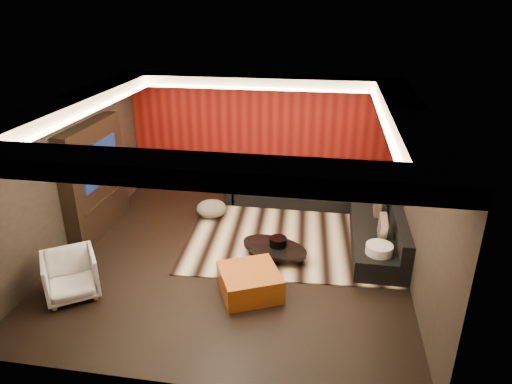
% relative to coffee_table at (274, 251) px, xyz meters
% --- Properties ---
extents(floor, '(6.00, 6.00, 0.02)m').
position_rel_coffee_table_xyz_m(floor, '(-0.72, -0.11, -0.13)').
color(floor, black).
rests_on(floor, ground).
extents(ceiling, '(6.00, 6.00, 0.02)m').
position_rel_coffee_table_xyz_m(ceiling, '(-0.72, -0.11, 2.69)').
color(ceiling, silver).
rests_on(ceiling, ground).
extents(wall_back, '(6.00, 0.02, 2.80)m').
position_rel_coffee_table_xyz_m(wall_back, '(-0.72, 2.90, 1.28)').
color(wall_back, black).
rests_on(wall_back, ground).
extents(wall_left, '(0.02, 6.00, 2.80)m').
position_rel_coffee_table_xyz_m(wall_left, '(-3.73, -0.11, 1.28)').
color(wall_left, black).
rests_on(wall_left, ground).
extents(wall_right, '(0.02, 6.00, 2.80)m').
position_rel_coffee_table_xyz_m(wall_right, '(2.29, -0.11, 1.28)').
color(wall_right, black).
rests_on(wall_right, ground).
extents(red_feature_wall, '(5.98, 0.05, 2.78)m').
position_rel_coffee_table_xyz_m(red_feature_wall, '(-0.72, 2.86, 1.28)').
color(red_feature_wall, '#6B0C0A').
rests_on(red_feature_wall, ground).
extents(soffit_back, '(6.00, 0.60, 0.22)m').
position_rel_coffee_table_xyz_m(soffit_back, '(-0.72, 2.59, 2.57)').
color(soffit_back, silver).
rests_on(soffit_back, ground).
extents(soffit_front, '(6.00, 0.60, 0.22)m').
position_rel_coffee_table_xyz_m(soffit_front, '(-0.72, -2.81, 2.57)').
color(soffit_front, silver).
rests_on(soffit_front, ground).
extents(soffit_left, '(0.60, 4.80, 0.22)m').
position_rel_coffee_table_xyz_m(soffit_left, '(-3.42, -0.11, 2.57)').
color(soffit_left, silver).
rests_on(soffit_left, ground).
extents(soffit_right, '(0.60, 4.80, 0.22)m').
position_rel_coffee_table_xyz_m(soffit_right, '(1.98, -0.11, 2.57)').
color(soffit_right, silver).
rests_on(soffit_right, ground).
extents(cove_back, '(4.80, 0.08, 0.04)m').
position_rel_coffee_table_xyz_m(cove_back, '(-0.72, 2.25, 2.48)').
color(cove_back, '#FFD899').
rests_on(cove_back, ground).
extents(cove_front, '(4.80, 0.08, 0.04)m').
position_rel_coffee_table_xyz_m(cove_front, '(-0.72, -2.47, 2.48)').
color(cove_front, '#FFD899').
rests_on(cove_front, ground).
extents(cove_left, '(0.08, 4.80, 0.04)m').
position_rel_coffee_table_xyz_m(cove_left, '(-3.08, -0.11, 2.48)').
color(cove_left, '#FFD899').
rests_on(cove_left, ground).
extents(cove_right, '(0.08, 4.80, 0.04)m').
position_rel_coffee_table_xyz_m(cove_right, '(1.64, -0.11, 2.48)').
color(cove_right, '#FFD899').
rests_on(cove_right, ground).
extents(tv_surround, '(0.30, 2.00, 2.20)m').
position_rel_coffee_table_xyz_m(tv_surround, '(-3.57, 0.49, 0.98)').
color(tv_surround, black).
rests_on(tv_surround, ground).
extents(tv_screen, '(0.04, 1.30, 0.80)m').
position_rel_coffee_table_xyz_m(tv_screen, '(-3.41, 0.49, 1.33)').
color(tv_screen, black).
rests_on(tv_screen, ground).
extents(tv_shelf, '(0.04, 1.60, 0.04)m').
position_rel_coffee_table_xyz_m(tv_shelf, '(-3.41, 0.49, 0.58)').
color(tv_shelf, black).
rests_on(tv_shelf, ground).
extents(rug, '(4.17, 3.22, 0.02)m').
position_rel_coffee_table_xyz_m(rug, '(0.22, 0.74, -0.11)').
color(rug, beige).
rests_on(rug, floor).
extents(coffee_table, '(1.63, 1.63, 0.21)m').
position_rel_coffee_table_xyz_m(coffee_table, '(0.00, 0.00, 0.00)').
color(coffee_table, black).
rests_on(coffee_table, rug).
extents(drum_stool, '(0.40, 0.40, 0.37)m').
position_rel_coffee_table_xyz_m(drum_stool, '(0.06, 0.03, 0.08)').
color(drum_stool, black).
rests_on(drum_stool, rug).
extents(striped_pouf, '(0.81, 0.81, 0.35)m').
position_rel_coffee_table_xyz_m(striped_pouf, '(-1.53, 1.41, 0.07)').
color(striped_pouf, beige).
rests_on(striped_pouf, rug).
extents(white_side_table, '(0.58, 0.58, 0.56)m').
position_rel_coffee_table_xyz_m(white_side_table, '(1.78, -0.24, 0.15)').
color(white_side_table, white).
rests_on(white_side_table, floor).
extents(orange_ottoman, '(1.18, 1.18, 0.40)m').
position_rel_coffee_table_xyz_m(orange_ottoman, '(-0.25, -1.12, 0.07)').
color(orange_ottoman, '#A64915').
rests_on(orange_ottoman, floor).
extents(armchair, '(1.08, 1.09, 0.72)m').
position_rel_coffee_table_xyz_m(armchair, '(-2.99, -1.63, 0.23)').
color(armchair, silver).
rests_on(armchair, floor).
extents(sectional_sofa, '(3.65, 3.50, 0.75)m').
position_rel_coffee_table_xyz_m(sectional_sofa, '(1.02, 1.76, 0.14)').
color(sectional_sofa, black).
rests_on(sectional_sofa, floor).
extents(throw_pillows, '(3.01, 2.73, 0.50)m').
position_rel_coffee_table_xyz_m(throw_pillows, '(1.01, 1.80, 0.50)').
color(throw_pillows, beige).
rests_on(throw_pillows, sectional_sofa).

